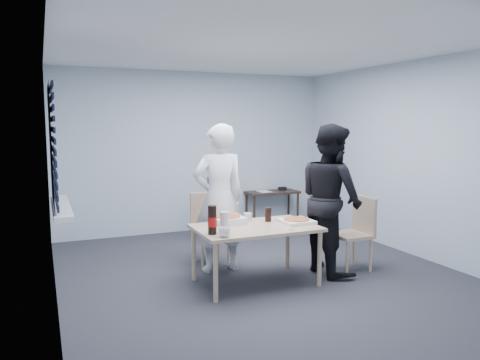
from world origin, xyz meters
name	(u,v)px	position (x,y,z in m)	size (l,w,h in m)	color
room	(55,155)	(-2.20, 0.40, 1.44)	(5.00, 5.00, 5.00)	#2C2C31
dining_table	(256,232)	(-0.19, -0.27, 0.59)	(1.33, 0.84, 0.65)	tan
chair_far	(209,222)	(-0.40, 0.71, 0.51)	(0.42, 0.42, 0.89)	tan
chair_right	(357,228)	(1.16, -0.29, 0.51)	(0.42, 0.42, 0.89)	tan
person_white	(219,198)	(-0.40, 0.32, 0.89)	(0.65, 0.42, 1.77)	white
person_black	(331,199)	(0.81, -0.24, 0.89)	(0.86, 0.47, 1.77)	black
side_table	(272,196)	(1.32, 2.28, 0.53)	(0.91, 0.41, 0.61)	#36241B
stool	(219,214)	(0.10, 1.65, 0.41)	(0.38, 0.38, 0.53)	black
backpack	(220,192)	(0.10, 1.64, 0.75)	(0.32, 0.24, 0.45)	slate
pizza_box_a	(228,219)	(-0.41, 0.01, 0.69)	(0.35, 0.35, 0.09)	white
pizza_box_b	(296,221)	(0.31, -0.29, 0.67)	(0.35, 0.35, 0.05)	white
mug_a	(225,232)	(-0.68, -0.59, 0.69)	(0.12, 0.12, 0.10)	white
mug_b	(248,217)	(-0.16, 0.02, 0.69)	(0.10, 0.10, 0.09)	white
cola_glass	(268,215)	(0.05, -0.10, 0.73)	(0.07, 0.07, 0.16)	black
soda_bottle	(212,220)	(-0.75, -0.43, 0.79)	(0.09, 0.09, 0.30)	black
plastic_cups	(224,222)	(-0.62, -0.43, 0.76)	(0.09, 0.09, 0.22)	silver
rubber_band	(292,230)	(0.08, -0.59, 0.65)	(0.05, 0.05, 0.00)	red
papers	(264,191)	(1.17, 2.29, 0.61)	(0.20, 0.28, 0.00)	white
black_box	(282,189)	(1.54, 2.32, 0.64)	(0.13, 0.09, 0.06)	black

